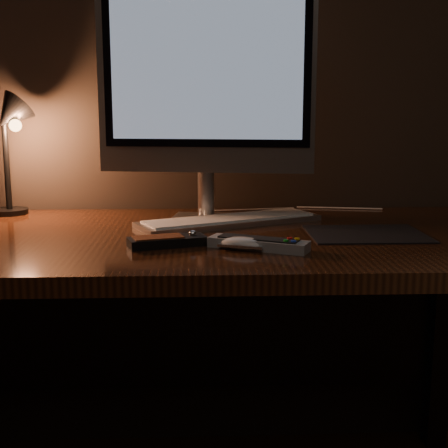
{
  "coord_description": "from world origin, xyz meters",
  "views": [
    {
      "loc": [
        0.01,
        0.4,
        1.05
      ],
      "look_at": [
        0.07,
        1.73,
        0.8
      ],
      "focal_mm": 50.0,
      "sensor_mm": 36.0,
      "label": 1
    }
  ],
  "objects_px": {
    "mouse": "(243,245)",
    "tv_remote": "(258,243)",
    "desk": "(194,278)",
    "keyboard": "(230,220)",
    "monitor": "(206,87)",
    "media_remote": "(167,241)",
    "desk_lamp": "(10,132)"
  },
  "relations": [
    {
      "from": "monitor",
      "to": "keyboard",
      "type": "height_order",
      "value": "monitor"
    },
    {
      "from": "mouse",
      "to": "desk_lamp",
      "type": "height_order",
      "value": "desk_lamp"
    },
    {
      "from": "monitor",
      "to": "desk",
      "type": "bearing_deg",
      "value": -98.53
    },
    {
      "from": "monitor",
      "to": "keyboard",
      "type": "distance_m",
      "value": 0.35
    },
    {
      "from": "keyboard",
      "to": "mouse",
      "type": "height_order",
      "value": "same"
    },
    {
      "from": "media_remote",
      "to": "keyboard",
      "type": "bearing_deg",
      "value": 42.96
    },
    {
      "from": "desk",
      "to": "mouse",
      "type": "height_order",
      "value": "mouse"
    },
    {
      "from": "mouse",
      "to": "media_remote",
      "type": "distance_m",
      "value": 0.17
    },
    {
      "from": "keyboard",
      "to": "mouse",
      "type": "bearing_deg",
      "value": -112.34
    },
    {
      "from": "mouse",
      "to": "tv_remote",
      "type": "distance_m",
      "value": 0.03
    },
    {
      "from": "desk",
      "to": "monitor",
      "type": "height_order",
      "value": "monitor"
    },
    {
      "from": "desk",
      "to": "tv_remote",
      "type": "distance_m",
      "value": 0.31
    },
    {
      "from": "monitor",
      "to": "tv_remote",
      "type": "bearing_deg",
      "value": -63.19
    },
    {
      "from": "media_remote",
      "to": "tv_remote",
      "type": "distance_m",
      "value": 0.2
    },
    {
      "from": "keyboard",
      "to": "media_remote",
      "type": "bearing_deg",
      "value": -144.89
    },
    {
      "from": "desk",
      "to": "keyboard",
      "type": "bearing_deg",
      "value": 31.61
    },
    {
      "from": "desk",
      "to": "media_remote",
      "type": "bearing_deg",
      "value": -105.72
    },
    {
      "from": "monitor",
      "to": "tv_remote",
      "type": "relative_size",
      "value": 2.7
    },
    {
      "from": "mouse",
      "to": "media_remote",
      "type": "relative_size",
      "value": 0.55
    },
    {
      "from": "desk",
      "to": "desk_lamp",
      "type": "height_order",
      "value": "desk_lamp"
    },
    {
      "from": "monitor",
      "to": "mouse",
      "type": "distance_m",
      "value": 0.49
    },
    {
      "from": "monitor",
      "to": "desk_lamp",
      "type": "height_order",
      "value": "monitor"
    },
    {
      "from": "desk",
      "to": "mouse",
      "type": "xyz_separation_m",
      "value": [
        0.11,
        -0.24,
        0.14
      ]
    },
    {
      "from": "media_remote",
      "to": "tv_remote",
      "type": "height_order",
      "value": "media_remote"
    },
    {
      "from": "media_remote",
      "to": "desk_lamp",
      "type": "relative_size",
      "value": 0.52
    },
    {
      "from": "tv_remote",
      "to": "monitor",
      "type": "bearing_deg",
      "value": 132.72
    },
    {
      "from": "keyboard",
      "to": "mouse",
      "type": "distance_m",
      "value": 0.3
    },
    {
      "from": "desk",
      "to": "media_remote",
      "type": "distance_m",
      "value": 0.25
    },
    {
      "from": "monitor",
      "to": "desk_lamp",
      "type": "bearing_deg",
      "value": 178.77
    },
    {
      "from": "monitor",
      "to": "mouse",
      "type": "height_order",
      "value": "monitor"
    },
    {
      "from": "desk",
      "to": "keyboard",
      "type": "height_order",
      "value": "keyboard"
    },
    {
      "from": "media_remote",
      "to": "desk",
      "type": "bearing_deg",
      "value": 57.29
    }
  ]
}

